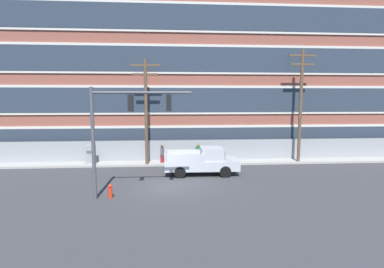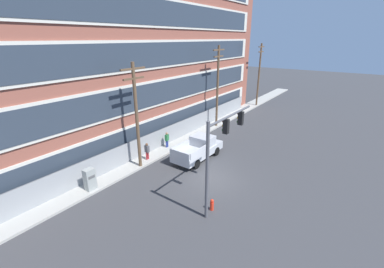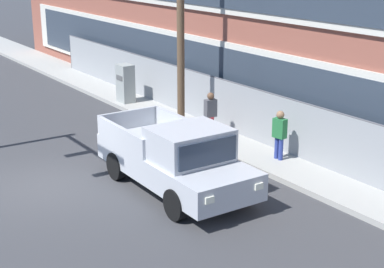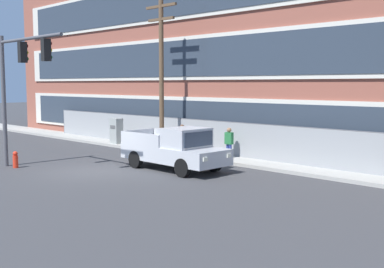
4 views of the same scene
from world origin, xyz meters
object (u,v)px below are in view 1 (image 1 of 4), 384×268
at_px(pickup_truck_silver, 203,162).
at_px(electrical_cabinet, 91,156).
at_px(utility_pole_midblock, 301,102).
at_px(pedestrian_by_fence, 162,153).
at_px(pedestrian_near_cabinet, 198,152).
at_px(utility_pole_near_corner, 146,108).
at_px(traffic_signal_mast, 121,120).
at_px(fire_hydrant, 110,191).

height_order(pickup_truck_silver, electrical_cabinet, pickup_truck_silver).
xyz_separation_m(utility_pole_midblock, pedestrian_by_fence, (-11.57, 0.27, -4.23)).
distance_m(pickup_truck_silver, pedestrian_near_cabinet, 3.72).
height_order(electrical_cabinet, pedestrian_by_fence, electrical_cabinet).
xyz_separation_m(utility_pole_near_corner, pedestrian_by_fence, (1.23, 0.38, -3.77)).
relative_size(traffic_signal_mast, fire_hydrant, 7.83).
bearing_deg(traffic_signal_mast, pedestrian_by_fence, 76.91).
height_order(utility_pole_near_corner, electrical_cabinet, utility_pole_near_corner).
bearing_deg(utility_pole_near_corner, pedestrian_near_cabinet, 9.59).
distance_m(pedestrian_by_fence, fire_hydrant, 8.67).
distance_m(utility_pole_near_corner, utility_pole_midblock, 12.81).
relative_size(traffic_signal_mast, utility_pole_near_corner, 0.71).
distance_m(traffic_signal_mast, pedestrian_by_fence, 9.16).
height_order(utility_pole_near_corner, pedestrian_near_cabinet, utility_pole_near_corner).
bearing_deg(traffic_signal_mast, pedestrian_near_cabinet, 60.01).
relative_size(pickup_truck_silver, electrical_cabinet, 3.09).
xyz_separation_m(traffic_signal_mast, utility_pole_near_corner, (0.70, 7.92, 0.42)).
distance_m(pedestrian_near_cabinet, fire_hydrant, 10.32).
xyz_separation_m(traffic_signal_mast, pedestrian_by_fence, (1.93, 8.31, -3.35)).
bearing_deg(utility_pole_near_corner, utility_pole_midblock, 0.51).
bearing_deg(pedestrian_near_cabinet, utility_pole_midblock, -4.11).
relative_size(utility_pole_near_corner, pedestrian_near_cabinet, 5.09).
relative_size(pickup_truck_silver, pedestrian_near_cabinet, 3.18).
xyz_separation_m(traffic_signal_mast, pedestrian_near_cabinet, (4.99, 8.65, -3.35)).
bearing_deg(utility_pole_midblock, fire_hydrant, -150.79).
height_order(utility_pole_near_corner, fire_hydrant, utility_pole_near_corner).
xyz_separation_m(utility_pole_midblock, fire_hydrant, (-14.24, -7.96, -4.82)).
distance_m(utility_pole_midblock, electrical_cabinet, 17.88).
relative_size(pedestrian_near_cabinet, fire_hydrant, 2.17).
bearing_deg(utility_pole_near_corner, pickup_truck_silver, -34.95).
distance_m(pickup_truck_silver, utility_pole_midblock, 10.02).
distance_m(pedestrian_near_cabinet, pedestrian_by_fence, 3.08).
relative_size(pickup_truck_silver, utility_pole_midblock, 0.57).
bearing_deg(pedestrian_near_cabinet, pickup_truck_silver, -90.06).
relative_size(pickup_truck_silver, fire_hydrant, 6.90).
bearing_deg(electrical_cabinet, utility_pole_midblock, -0.45).
distance_m(traffic_signal_mast, utility_pole_near_corner, 7.96).
relative_size(utility_pole_midblock, electrical_cabinet, 5.44).
bearing_deg(pedestrian_by_fence, utility_pole_midblock, -1.34).
distance_m(utility_pole_midblock, pedestrian_near_cabinet, 9.52).
bearing_deg(pickup_truck_silver, fire_hydrant, -139.71).
height_order(pedestrian_near_cabinet, fire_hydrant, pedestrian_near_cabinet).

